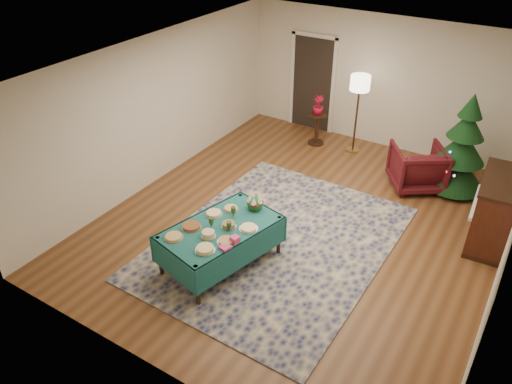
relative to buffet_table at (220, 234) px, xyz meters
The scene contains 25 objects.
room_shell 1.84m from the buffet_table, 71.39° to the left, with size 7.00×7.00×7.00m.
doorway 5.19m from the buffet_table, 102.02° to the left, with size 1.08×0.04×2.16m.
rug 1.11m from the buffet_table, 63.03° to the left, with size 3.20×4.20×0.02m, color #131C48.
buffet_table is the anchor object (origin of this frame).
platter_0 0.69m from the buffet_table, 125.77° to the right, with size 0.27×0.27×0.04m.
platter_1 0.58m from the buffet_table, 75.70° to the right, with size 0.28×0.28×0.06m.
platter_2 0.44m from the buffet_table, 146.25° to the right, with size 0.29×0.29×0.05m.
platter_3 0.33m from the buffet_table, 90.65° to the right, with size 0.21×0.21×0.09m.
platter_4 0.39m from the buffet_table, 41.82° to the right, with size 0.25×0.25×0.04m.
platter_5 0.36m from the buffet_table, 141.71° to the left, with size 0.26×0.26×0.05m.
platter_6 0.20m from the buffet_table, 36.83° to the left, with size 0.22×0.22×0.06m.
platter_7 0.43m from the buffet_table, 25.20° to the left, with size 0.27×0.27×0.04m.
platter_8 0.49m from the buffet_table, 105.07° to the left, with size 0.23×0.23×0.04m.
goblet_0 0.39m from the buffet_table, 88.32° to the left, with size 0.07×0.07×0.16m.
goblet_1 0.27m from the buffet_table, ahead, with size 0.07×0.07×0.16m.
goblet_2 0.25m from the buffet_table, 147.91° to the right, with size 0.07×0.07×0.16m.
napkin_stack 0.52m from the buffet_table, 46.82° to the right, with size 0.13×0.13×0.04m, color #DD3D80.
gift_box 0.45m from the buffet_table, 25.18° to the right, with size 0.11×0.11×0.09m, color #F04280.
centerpiece 0.72m from the buffet_table, 74.36° to the left, with size 0.24×0.24×0.28m.
armchair 4.10m from the buffet_table, 64.44° to the left, with size 0.88×0.82×0.90m, color #4A0F15.
floor_lamp 4.55m from the buffet_table, 87.03° to the left, with size 0.40×0.40×1.63m.
side_table 4.39m from the buffet_table, 97.57° to the left, with size 0.38×0.38×0.68m.
potted_plant 4.39m from the buffet_table, 97.57° to the left, with size 0.23×0.40×0.23m, color #A00B25.
christmas_tree 4.65m from the buffet_table, 58.78° to the left, with size 1.32×1.32×1.87m.
piano 4.21m from the buffet_table, 39.71° to the left, with size 0.68×1.33×1.12m.
Camera 1 is at (2.94, -6.16, 4.86)m, focal length 35.00 mm.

